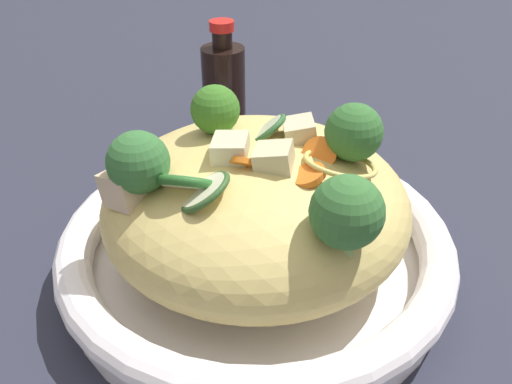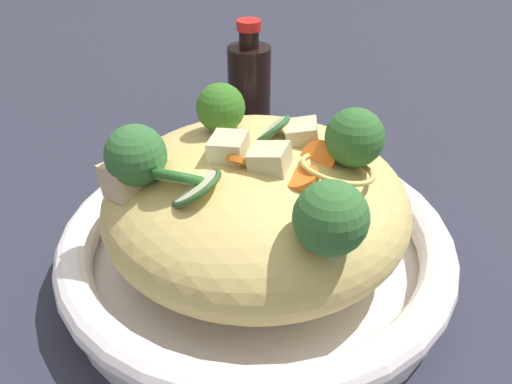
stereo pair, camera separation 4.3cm
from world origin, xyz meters
name	(u,v)px [view 1 (the left image)]	position (x,y,z in m)	size (l,w,h in m)	color
ground_plane	(256,267)	(0.00, 0.00, 0.00)	(3.00, 3.00, 0.00)	#272937
serving_bowl	(256,246)	(0.00, 0.00, 0.02)	(0.33, 0.33, 0.05)	white
noodle_heap	(256,203)	(0.00, 0.00, 0.07)	(0.25, 0.25, 0.11)	tan
broccoli_florets	(268,160)	(0.03, 0.02, 0.13)	(0.14, 0.21, 0.07)	#98B571
carrot_coins	(261,163)	(0.02, 0.01, 0.12)	(0.07, 0.15, 0.03)	orange
zucchini_slices	(213,170)	(0.04, -0.02, 0.12)	(0.13, 0.07, 0.04)	beige
chicken_chunks	(215,162)	(0.03, -0.02, 0.12)	(0.13, 0.14, 0.04)	#C6BB91
soy_sauce_bottle	(224,89)	(-0.23, -0.12, 0.06)	(0.05, 0.05, 0.15)	black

